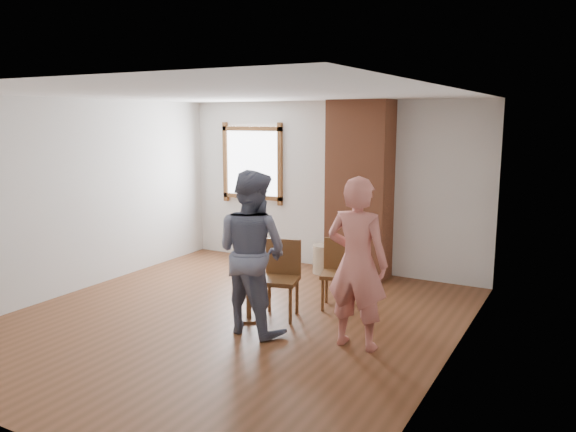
# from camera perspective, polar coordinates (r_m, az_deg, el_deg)

# --- Properties ---
(ground) EXTENTS (5.50, 5.50, 0.00)m
(ground) POSITION_cam_1_polar(r_m,az_deg,el_deg) (6.73, -5.92, -10.49)
(ground) COLOR brown
(ground) RESTS_ON ground
(room_shell) EXTENTS (5.04, 5.52, 2.62)m
(room_shell) POSITION_cam_1_polar(r_m,az_deg,el_deg) (6.86, -3.69, 5.45)
(room_shell) COLOR silver
(room_shell) RESTS_ON ground
(brick_chimney) EXTENTS (0.90, 0.50, 2.60)m
(brick_chimney) POSITION_cam_1_polar(r_m,az_deg,el_deg) (8.30, 7.28, 2.65)
(brick_chimney) COLOR #A65B3B
(brick_chimney) RESTS_ON ground
(stoneware_crock) EXTENTS (0.44, 0.44, 0.44)m
(stoneware_crock) POSITION_cam_1_polar(r_m,az_deg,el_deg) (8.60, 3.65, -4.38)
(stoneware_crock) COLOR tan
(stoneware_crock) RESTS_ON ground
(dark_pot) EXTENTS (0.18, 0.18, 0.15)m
(dark_pot) POSITION_cam_1_polar(r_m,az_deg,el_deg) (9.15, -2.50, -4.40)
(dark_pot) COLOR black
(dark_pot) RESTS_ON ground
(dining_chair_left) EXTENTS (0.52, 0.52, 0.92)m
(dining_chair_left) POSITION_cam_1_polar(r_m,az_deg,el_deg) (6.70, -0.71, -5.93)
(dining_chair_left) COLOR brown
(dining_chair_left) RESTS_ON ground
(dining_chair_right) EXTENTS (0.50, 0.50, 0.85)m
(dining_chair_right) POSITION_cam_1_polar(r_m,az_deg,el_deg) (7.07, 5.14, -5.40)
(dining_chair_right) COLOR brown
(dining_chair_right) RESTS_ON ground
(side_table) EXTENTS (0.40, 0.40, 0.60)m
(side_table) POSITION_cam_1_polar(r_m,az_deg,el_deg) (6.59, -4.03, -7.21)
(side_table) COLOR brown
(side_table) RESTS_ON ground
(cake_plate) EXTENTS (0.18, 0.18, 0.01)m
(cake_plate) POSITION_cam_1_polar(r_m,az_deg,el_deg) (6.54, -4.05, -5.53)
(cake_plate) COLOR white
(cake_plate) RESTS_ON side_table
(cake_slice) EXTENTS (0.08, 0.07, 0.06)m
(cake_slice) POSITION_cam_1_polar(r_m,az_deg,el_deg) (6.52, -3.98, -5.25)
(cake_slice) COLOR white
(cake_slice) RESTS_ON cake_plate
(man) EXTENTS (0.96, 0.80, 1.80)m
(man) POSITION_cam_1_polar(r_m,az_deg,el_deg) (6.15, -3.70, -3.67)
(man) COLOR #121633
(man) RESTS_ON ground
(person_pink) EXTENTS (0.65, 0.43, 1.78)m
(person_pink) POSITION_cam_1_polar(r_m,az_deg,el_deg) (5.75, 7.03, -4.78)
(person_pink) COLOR #CE7367
(person_pink) RESTS_ON ground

